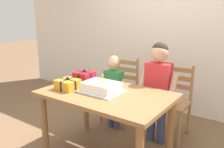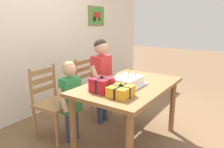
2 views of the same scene
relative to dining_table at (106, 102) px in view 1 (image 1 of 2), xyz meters
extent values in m
cube|color=silver|center=(0.00, 1.70, 0.65)|extent=(6.40, 0.08, 2.60)
cube|color=olive|center=(0.00, 0.00, 0.09)|extent=(1.34, 0.85, 0.04)
cylinder|color=olive|center=(-0.59, -0.34, -0.29)|extent=(0.07, 0.07, 0.71)
cylinder|color=olive|center=(-0.59, 0.34, -0.29)|extent=(0.07, 0.07, 0.71)
cylinder|color=olive|center=(0.59, 0.34, -0.29)|extent=(0.07, 0.07, 0.71)
cube|color=silver|center=(-0.06, -0.01, 0.11)|extent=(0.44, 0.34, 0.01)
cube|color=white|center=(-0.06, -0.01, 0.17)|extent=(0.36, 0.26, 0.09)
cylinder|color=orange|center=(-0.04, -0.01, 0.25)|extent=(0.01, 0.01, 0.07)
sphere|color=yellow|center=(-0.04, -0.01, 0.29)|extent=(0.02, 0.02, 0.02)
sphere|color=orange|center=(-0.03, -0.06, 0.22)|extent=(0.02, 0.02, 0.02)
sphere|color=green|center=(-0.05, -0.02, 0.22)|extent=(0.02, 0.02, 0.02)
sphere|color=purple|center=(-0.14, 0.05, 0.22)|extent=(0.01, 0.01, 0.01)
sphere|color=blue|center=(-0.04, 0.06, 0.22)|extent=(0.02, 0.02, 0.02)
sphere|color=red|center=(-0.13, -0.06, 0.22)|extent=(0.01, 0.01, 0.01)
sphere|color=blue|center=(0.06, -0.07, 0.22)|extent=(0.01, 0.01, 0.01)
sphere|color=green|center=(0.08, -0.04, 0.22)|extent=(0.02, 0.02, 0.02)
sphere|color=green|center=(-0.15, 0.08, 0.22)|extent=(0.01, 0.01, 0.01)
cube|color=gold|center=(-0.41, -0.14, 0.16)|extent=(0.22, 0.20, 0.10)
cube|color=black|center=(-0.41, -0.14, 0.16)|extent=(0.23, 0.02, 0.11)
cube|color=black|center=(-0.41, -0.14, 0.16)|extent=(0.02, 0.21, 0.11)
sphere|color=black|center=(-0.41, -0.14, 0.23)|extent=(0.04, 0.04, 0.04)
cube|color=red|center=(-0.39, 0.11, 0.18)|extent=(0.20, 0.20, 0.14)
cube|color=black|center=(-0.39, 0.11, 0.18)|extent=(0.21, 0.02, 0.15)
cube|color=black|center=(-0.39, 0.11, 0.18)|extent=(0.02, 0.20, 0.15)
sphere|color=black|center=(-0.39, 0.11, 0.27)|extent=(0.04, 0.04, 0.04)
cube|color=#A87A4C|center=(-0.39, 0.84, -0.20)|extent=(0.44, 0.44, 0.04)
cylinder|color=#A87A4C|center=(-0.19, 0.66, -0.43)|extent=(0.04, 0.04, 0.43)
cylinder|color=#A87A4C|center=(-0.57, 0.64, -0.43)|extent=(0.04, 0.04, 0.43)
cylinder|color=#A87A4C|center=(-0.21, 1.04, -0.43)|extent=(0.04, 0.04, 0.43)
cylinder|color=#A87A4C|center=(-0.59, 1.02, -0.43)|extent=(0.04, 0.04, 0.43)
cylinder|color=#A87A4C|center=(-0.21, 1.04, 0.05)|extent=(0.04, 0.04, 0.45)
cylinder|color=#A87A4C|center=(-0.59, 1.02, 0.05)|extent=(0.04, 0.04, 0.45)
cube|color=#A87A4C|center=(-0.40, 1.03, -0.02)|extent=(0.36, 0.05, 0.06)
cube|color=#A87A4C|center=(-0.40, 1.03, 0.09)|extent=(0.36, 0.05, 0.06)
cube|color=#A87A4C|center=(-0.40, 1.03, 0.21)|extent=(0.36, 0.05, 0.06)
cube|color=#A87A4C|center=(0.39, 0.84, -0.20)|extent=(0.43, 0.43, 0.04)
cylinder|color=#A87A4C|center=(0.58, 0.65, -0.43)|extent=(0.04, 0.04, 0.43)
cylinder|color=#A87A4C|center=(0.20, 0.64, -0.43)|extent=(0.04, 0.04, 0.43)
cylinder|color=#A87A4C|center=(0.57, 1.03, -0.43)|extent=(0.04, 0.04, 0.43)
cylinder|color=#A87A4C|center=(0.19, 1.02, -0.43)|extent=(0.04, 0.04, 0.43)
cylinder|color=#A87A4C|center=(0.57, 1.03, 0.05)|extent=(0.04, 0.04, 0.45)
cylinder|color=#A87A4C|center=(0.19, 1.02, 0.05)|extent=(0.04, 0.04, 0.45)
cube|color=#A87A4C|center=(0.38, 1.03, -0.02)|extent=(0.36, 0.03, 0.06)
cube|color=#A87A4C|center=(0.38, 1.03, 0.09)|extent=(0.36, 0.03, 0.06)
cube|color=#A87A4C|center=(0.38, 1.03, 0.21)|extent=(0.36, 0.03, 0.06)
cylinder|color=#38426B|center=(0.37, 0.62, -0.41)|extent=(0.10, 0.10, 0.46)
cylinder|color=#38426B|center=(0.24, 0.62, -0.41)|extent=(0.10, 0.10, 0.46)
cube|color=red|center=(0.30, 0.62, 0.08)|extent=(0.30, 0.19, 0.53)
cylinder|color=tan|center=(0.49, 0.60, 0.07)|extent=(0.09, 0.22, 0.35)
cylinder|color=tan|center=(0.12, 0.58, 0.07)|extent=(0.09, 0.22, 0.35)
sphere|color=tan|center=(0.30, 0.62, 0.47)|extent=(0.20, 0.20, 0.20)
sphere|color=#2D231E|center=(0.30, 0.63, 0.49)|extent=(0.19, 0.19, 0.19)
cylinder|color=#38426B|center=(-0.28, 0.62, -0.46)|extent=(0.08, 0.08, 0.38)
cylinder|color=#38426B|center=(-0.38, 0.62, -0.46)|extent=(0.08, 0.08, 0.38)
cube|color=#2D934C|center=(-0.33, 0.62, -0.05)|extent=(0.24, 0.16, 0.43)
cylinder|color=tan|center=(-0.18, 0.58, -0.06)|extent=(0.08, 0.18, 0.29)
cylinder|color=tan|center=(-0.48, 0.60, -0.06)|extent=(0.08, 0.18, 0.29)
sphere|color=tan|center=(-0.33, 0.62, 0.27)|extent=(0.16, 0.16, 0.16)
sphere|color=tan|center=(-0.33, 0.63, 0.29)|extent=(0.15, 0.15, 0.15)
camera|label=1|loc=(1.40, -1.89, 0.93)|focal=38.43mm
camera|label=2|loc=(-2.06, -1.14, 0.81)|focal=33.78mm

